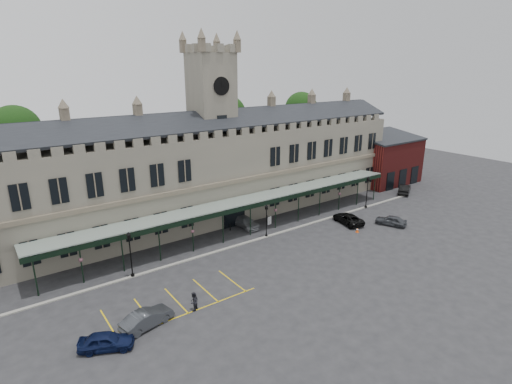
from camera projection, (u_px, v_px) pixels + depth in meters
ground at (287, 256)px, 44.79m from camera, size 140.00×140.00×0.00m
station_building at (214, 171)px, 55.17m from camera, size 60.00×10.36×17.30m
clock_tower at (212, 123)px, 53.25m from camera, size 5.60×5.60×24.80m
canopy at (249, 217)px, 49.85m from camera, size 50.00×4.10×4.30m
brick_annex at (385, 160)px, 72.56m from camera, size 12.40×8.36×9.23m
kerb at (258, 239)px, 49.03m from camera, size 60.00×0.40×0.12m
parking_markings at (179, 303)px, 35.81m from camera, size 16.00×6.00×0.01m
tree_behind_left at (16, 132)px, 48.03m from camera, size 6.00×6.00×16.00m
tree_behind_mid at (228, 115)px, 64.78m from camera, size 6.00×6.00×16.00m
tree_behind_right at (301, 109)px, 73.71m from camera, size 6.00×6.00×16.00m
lamp_post_left at (130, 251)px, 39.41m from camera, size 0.47×0.47×4.95m
lamp_post_mid at (266, 218)px, 49.05m from camera, size 0.41×0.41×4.29m
lamp_post_right at (367, 189)px, 59.16m from camera, size 0.47×0.47×4.96m
traffic_cone at (357, 230)px, 51.10m from camera, size 0.39×0.39×0.62m
sign_board at (269, 221)px, 53.59m from camera, size 0.65×0.13×1.11m
bollard_left at (230, 227)px, 51.65m from camera, size 0.16×0.16×0.90m
bollard_right at (267, 219)px, 54.59m from camera, size 0.16×0.16×0.90m
car_left_a at (106, 341)px, 29.79m from camera, size 4.33×3.23×1.37m
car_left_b at (147, 318)px, 32.41m from camera, size 4.67×2.49×1.46m
car_taxi at (245, 222)px, 52.76m from camera, size 2.07×4.77×1.37m
car_van at (348, 219)px, 53.95m from camera, size 3.13×5.22×1.36m
car_right_a at (391, 220)px, 53.29m from camera, size 3.06×4.32×1.37m
car_right_b at (405, 189)px, 66.78m from camera, size 4.93×3.75×1.56m
person_a at (196, 301)px, 34.60m from camera, size 0.72×0.67×1.65m
person_b at (193, 302)px, 34.51m from camera, size 1.06×1.02×1.72m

